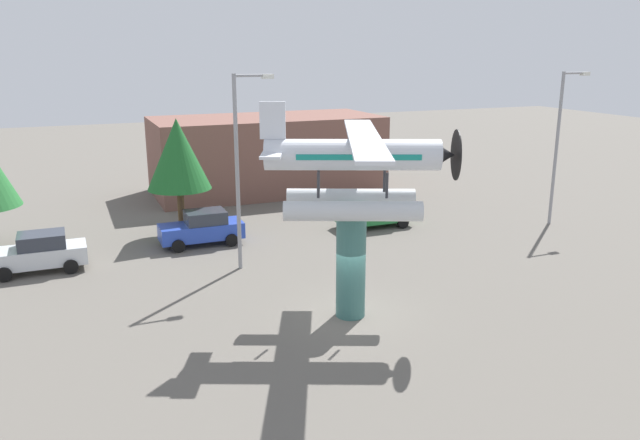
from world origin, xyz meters
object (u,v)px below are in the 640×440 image
object	(u,v)px
streetlight_primary	(241,160)
tree_east	(178,154)
car_near_silver	(38,252)
streetlight_secondary	(560,138)
display_pedestal	(351,266)
car_far_green	(375,211)
floatplane_monument	(356,168)
car_mid_blue	(202,228)
storefront_building	(267,154)

from	to	relation	value
streetlight_primary	tree_east	world-z (taller)	streetlight_primary
streetlight_primary	tree_east	size ratio (longest dim) A/B	1.39
car_near_silver	streetlight_secondary	xyz separation A→B (m)	(27.23, -2.43, 4.05)
streetlight_primary	tree_east	xyz separation A→B (m)	(-1.67, 6.30, -0.60)
car_near_silver	tree_east	bearing A→B (deg)	-155.27
display_pedestal	car_far_green	size ratio (longest dim) A/B	0.95
car_near_silver	streetlight_secondary	bearing A→B (deg)	174.89
car_near_silver	streetlight_secondary	distance (m)	27.63
floatplane_monument	car_far_green	xyz separation A→B (m)	(6.41, 10.68, -4.76)
tree_east	floatplane_monument	bearing A→B (deg)	-72.93
car_mid_blue	storefront_building	bearing A→B (deg)	-122.61
storefront_building	tree_east	bearing A→B (deg)	-130.67
car_mid_blue	tree_east	xyz separation A→B (m)	(-0.68, 2.01, 3.53)
display_pedestal	floatplane_monument	size ratio (longest dim) A/B	0.40
streetlight_secondary	tree_east	size ratio (longest dim) A/B	1.36
car_mid_blue	car_near_silver	bearing A→B (deg)	8.99
car_far_green	car_near_silver	bearing A→B (deg)	2.70
storefront_building	car_far_green	bearing A→B (deg)	-76.49
display_pedestal	car_mid_blue	bearing A→B (deg)	106.30
streetlight_secondary	storefront_building	world-z (taller)	streetlight_secondary
car_mid_blue	tree_east	size ratio (longest dim) A/B	0.67
floatplane_monument	car_near_silver	distance (m)	15.54
car_mid_blue	streetlight_primary	bearing A→B (deg)	103.02
car_mid_blue	streetlight_primary	xyz separation A→B (m)	(0.99, -4.28, 4.13)
display_pedestal	floatplane_monument	bearing A→B (deg)	-23.01
display_pedestal	floatplane_monument	distance (m)	3.66
car_mid_blue	tree_east	distance (m)	4.12
display_pedestal	streetlight_secondary	world-z (taller)	streetlight_secondary
floatplane_monument	car_near_silver	xyz separation A→B (m)	(-11.03, 9.86, -4.76)
display_pedestal	tree_east	distance (m)	13.82
streetlight_primary	car_mid_blue	bearing A→B (deg)	103.02
car_mid_blue	display_pedestal	bearing A→B (deg)	106.30
floatplane_monument	streetlight_secondary	distance (m)	17.83
car_mid_blue	streetlight_secondary	size ratio (longest dim) A/B	0.49
car_mid_blue	streetlight_secondary	world-z (taller)	streetlight_secondary
streetlight_primary	storefront_building	size ratio (longest dim) A/B	0.56
floatplane_monument	car_near_silver	bearing A→B (deg)	161.23
streetlight_primary	storefront_building	distance (m)	16.58
car_far_green	car_mid_blue	bearing A→B (deg)	-2.31
floatplane_monument	display_pedestal	bearing A→B (deg)	-180.00
streetlight_secondary	car_mid_blue	bearing A→B (deg)	169.41
floatplane_monument	car_far_green	bearing A→B (deg)	82.04
tree_east	display_pedestal	bearing A→B (deg)	-73.36
floatplane_monument	streetlight_primary	distance (m)	7.22
streetlight_secondary	storefront_building	distance (m)	19.39
floatplane_monument	storefront_building	xyz separation A→B (m)	(3.68, 22.05, -3.03)
car_far_green	floatplane_monument	bearing A→B (deg)	59.03
car_mid_blue	car_far_green	bearing A→B (deg)	177.69
streetlight_secondary	tree_east	bearing A→B (deg)	164.34
car_far_green	streetlight_primary	size ratio (longest dim) A/B	0.48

